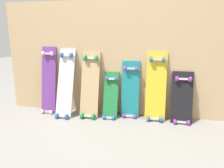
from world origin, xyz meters
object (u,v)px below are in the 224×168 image
at_px(skateboard_white, 65,86).
at_px(skateboard_green, 110,98).
at_px(skateboard_natural, 90,87).
at_px(skateboard_black, 182,100).
at_px(skateboard_purple, 49,83).
at_px(skateboard_yellow, 156,89).
at_px(skateboard_teal, 130,92).

distance_m(skateboard_white, skateboard_green, 0.59).
height_order(skateboard_natural, skateboard_black, skateboard_natural).
distance_m(skateboard_natural, skateboard_green, 0.29).
xyz_separation_m(skateboard_purple, skateboard_black, (1.67, -0.01, -0.13)).
relative_size(skateboard_purple, skateboard_yellow, 1.06).
relative_size(skateboard_white, skateboard_natural, 1.04).
xyz_separation_m(skateboard_natural, skateboard_black, (1.10, 0.03, -0.11)).
bearing_deg(skateboard_white, skateboard_purple, 165.17).
distance_m(skateboard_white, skateboard_black, 1.42).
bearing_deg(skateboard_yellow, skateboard_purple, -179.85).
xyz_separation_m(skateboard_green, skateboard_teal, (0.24, 0.06, 0.07)).
height_order(skateboard_green, skateboard_yellow, skateboard_yellow).
bearing_deg(skateboard_teal, skateboard_white, -172.94).
relative_size(skateboard_natural, skateboard_black, 1.32).
height_order(skateboard_natural, skateboard_green, skateboard_natural).
relative_size(skateboard_green, skateboard_teal, 0.82).
bearing_deg(skateboard_purple, skateboard_white, -14.83).
bearing_deg(skateboard_black, skateboard_green, -179.15).
bearing_deg(skateboard_purple, skateboard_natural, -3.87).
distance_m(skateboard_purple, skateboard_teal, 1.07).
bearing_deg(skateboard_purple, skateboard_teal, 1.68).
xyz_separation_m(skateboard_purple, skateboard_white, (0.26, -0.07, -0.01)).
relative_size(skateboard_teal, skateboard_black, 1.16).
bearing_deg(skateboard_teal, skateboard_purple, -178.32).
relative_size(skateboard_natural, skateboard_yellow, 0.99).
xyz_separation_m(skateboard_white, skateboard_green, (0.57, 0.04, -0.14)).
bearing_deg(skateboard_black, skateboard_white, -177.71).
height_order(skateboard_white, skateboard_green, skateboard_white).
xyz_separation_m(skateboard_natural, skateboard_green, (0.26, 0.01, -0.13)).
relative_size(skateboard_purple, skateboard_teal, 1.21).
bearing_deg(skateboard_white, skateboard_yellow, 3.72).
relative_size(skateboard_teal, skateboard_yellow, 0.88).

